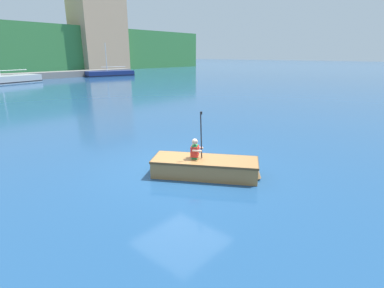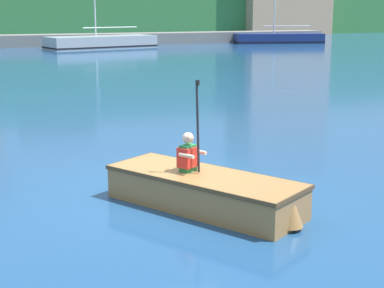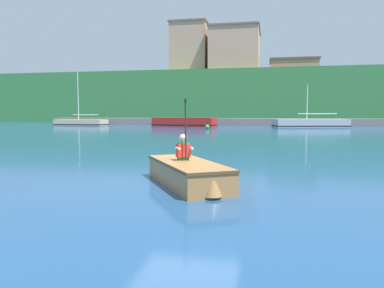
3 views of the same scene
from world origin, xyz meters
TOP-DOWN VIEW (x-y plane):
  - ground_plane at (0.00, 0.00)m, footprint 300.00×300.00m
  - shoreline_ridge at (0.00, 60.64)m, footprint 120.00×20.00m
  - waterfront_warehouse_left at (-11.78, 56.55)m, footprint 6.45×7.77m
  - waterfront_office_block_center at (-4.01, 56.38)m, footprint 8.27×10.29m
  - waterfront_apartment_right at (5.66, 56.48)m, footprint 7.82×7.00m
  - marina_dock at (0.00, 38.68)m, footprint 54.02×2.40m
  - moored_boat_dock_west_inner at (-8.01, 34.56)m, footprint 7.85×3.42m
  - moored_boat_dock_center_near at (-21.77, 35.32)m, footprint 6.72×2.74m
  - moored_boat_dock_center_far at (6.37, 34.80)m, footprint 8.45×4.62m
  - rowboat_foreground at (0.22, -0.81)m, footprint 2.48×3.14m
  - person_paddler at (0.05, -0.53)m, footprint 0.44×0.45m
  - channel_buoy at (-4.08, 27.65)m, footprint 0.44×0.44m

SIDE VIEW (x-z plane):
  - ground_plane at x=0.00m, z-range 0.00..0.00m
  - channel_buoy at x=-4.08m, z-range -0.14..0.58m
  - rowboat_foreground at x=0.22m, z-range 0.03..0.55m
  - moored_boat_dock_center_near at x=-21.77m, z-range -2.99..3.71m
  - moored_boat_dock_center_far at x=6.37m, z-range -1.93..2.78m
  - marina_dock at x=0.00m, z-range 0.00..0.90m
  - moored_boat_dock_west_inner at x=-8.01m, z-range -0.03..1.00m
  - person_paddler at x=0.05m, z-range 0.10..1.48m
  - shoreline_ridge at x=0.00m, z-range 0.00..8.61m
  - waterfront_apartment_right at x=5.66m, z-range 0.01..10.40m
  - waterfront_office_block_center at x=-4.01m, z-range 0.01..15.75m
  - waterfront_warehouse_left at x=-11.78m, z-range 0.01..17.05m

